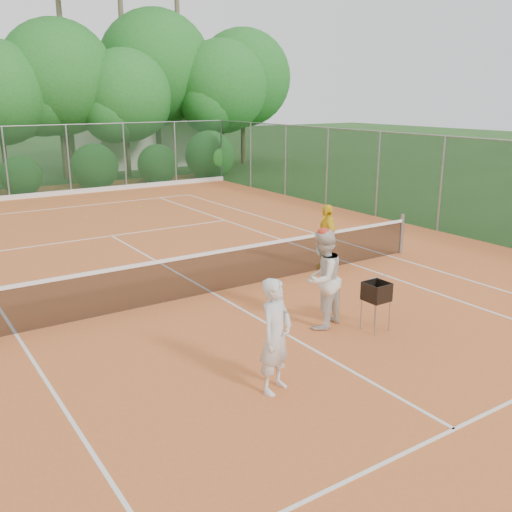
{
  "coord_description": "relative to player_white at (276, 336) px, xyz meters",
  "views": [
    {
      "loc": [
        -5.79,
        -10.41,
        4.22
      ],
      "look_at": [
        0.34,
        -1.2,
        1.1
      ],
      "focal_mm": 40.0,
      "sensor_mm": 36.0,
      "label": 1
    }
  ],
  "objects": [
    {
      "name": "clay_court",
      "position": [
        1.35,
        4.26,
        -0.88
      ],
      "size": [
        18.0,
        36.0,
        0.02
      ],
      "primitive_type": "cube",
      "color": "#D36A30",
      "rests_on": "ground"
    },
    {
      "name": "stray_ball_a",
      "position": [
        1.48,
        13.53,
        -0.83
      ],
      "size": [
        0.07,
        0.07,
        0.07
      ],
      "primitive_type": "sphere",
      "color": "#B2CA2F",
      "rests_on": "clay_court"
    },
    {
      "name": "player_white",
      "position": [
        0.0,
        0.0,
        0.0
      ],
      "size": [
        0.74,
        0.63,
        1.73
      ],
      "primitive_type": "imported",
      "rotation": [
        0.0,
        0.0,
        0.41
      ],
      "color": "silver",
      "rests_on": "clay_court"
    },
    {
      "name": "stray_ball_b",
      "position": [
        3.89,
        14.44,
        -0.83
      ],
      "size": [
        0.07,
        0.07,
        0.07
      ],
      "primitive_type": "sphere",
      "color": "#BCD030",
      "rests_on": "clay_court"
    },
    {
      "name": "fence_back",
      "position": [
        1.35,
        19.26,
        0.63
      ],
      "size": [
        18.07,
        0.07,
        3.0
      ],
      "color": "#19381E",
      "rests_on": "clay_court"
    },
    {
      "name": "stray_ball_c",
      "position": [
        5.85,
        14.41,
        -0.83
      ],
      "size": [
        0.07,
        0.07,
        0.07
      ],
      "primitive_type": "sphere",
      "color": "#B4CA2F",
      "rests_on": "clay_court"
    },
    {
      "name": "club_building",
      "position": [
        10.35,
        28.26,
        0.61
      ],
      "size": [
        8.0,
        5.0,
        3.0
      ],
      "primitive_type": "cube",
      "color": "beige",
      "rests_on": "ground"
    },
    {
      "name": "tennis_net",
      "position": [
        1.35,
        4.26,
        -0.35
      ],
      "size": [
        11.97,
        0.1,
        1.1
      ],
      "color": "gray",
      "rests_on": "clay_court"
    },
    {
      "name": "tropical_treeline",
      "position": [
        2.78,
        24.48,
        4.23
      ],
      "size": [
        32.1,
        8.49,
        15.03
      ],
      "color": "brown",
      "rests_on": "ground"
    },
    {
      "name": "ball_hopper",
      "position": [
        2.84,
        0.8,
        -0.13
      ],
      "size": [
        0.41,
        0.41,
        0.93
      ],
      "rotation": [
        0.0,
        0.0,
        0.15
      ],
      "color": "gray",
      "rests_on": "clay_court"
    },
    {
      "name": "player_yellow",
      "position": [
        4.61,
        4.28,
        -0.04
      ],
      "size": [
        0.7,
        1.05,
        1.65
      ],
      "primitive_type": "imported",
      "rotation": [
        0.0,
        0.0,
        -1.91
      ],
      "color": "yellow",
      "rests_on": "clay_court"
    },
    {
      "name": "ground",
      "position": [
        1.35,
        4.26,
        -0.89
      ],
      "size": [
        120.0,
        120.0,
        0.0
      ],
      "primitive_type": "plane",
      "color": "#214719",
      "rests_on": "ground"
    },
    {
      "name": "court_markings",
      "position": [
        1.35,
        4.26,
        -0.86
      ],
      "size": [
        11.03,
        23.83,
        0.01
      ],
      "color": "white",
      "rests_on": "clay_court"
    },
    {
      "name": "player_center_grp",
      "position": [
        2.12,
        1.5,
        0.08
      ],
      "size": [
        1.11,
        0.99,
        1.91
      ],
      "color": "silver",
      "rests_on": "clay_court"
    }
  ]
}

